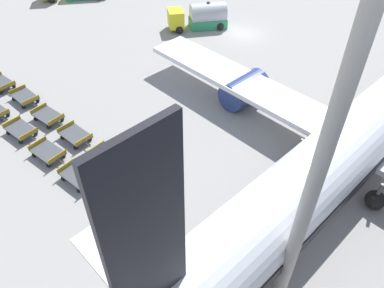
% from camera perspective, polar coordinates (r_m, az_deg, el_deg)
% --- Properties ---
extents(ground_plane, '(500.00, 500.00, 0.00)m').
position_cam_1_polar(ground_plane, '(47.62, 7.73, 16.29)').
color(ground_plane, gray).
extents(airplane, '(42.44, 47.50, 14.32)m').
position_cam_1_polar(airplane, '(30.00, 25.38, 2.29)').
color(airplane, silver).
rests_on(airplane, ground_plane).
extents(fuel_tanker_secondary, '(5.60, 7.34, 3.20)m').
position_cam_1_polar(fuel_tanker_secondary, '(48.34, 1.53, 18.78)').
color(fuel_tanker_secondary, yellow).
rests_on(fuel_tanker_secondary, ground_plane).
extents(baggage_dolly_row_near_col_c, '(3.42, 2.08, 0.92)m').
position_cam_1_polar(baggage_dolly_row_near_col_c, '(34.10, -24.61, 1.93)').
color(baggage_dolly_row_near_col_c, '#424449').
rests_on(baggage_dolly_row_near_col_c, ground_plane).
extents(baggage_dolly_row_near_col_d, '(3.43, 2.11, 0.92)m').
position_cam_1_polar(baggage_dolly_row_near_col_d, '(31.08, -21.10, -1.19)').
color(baggage_dolly_row_near_col_d, '#424449').
rests_on(baggage_dolly_row_near_col_d, ground_plane).
extents(baggage_dolly_row_near_col_e, '(3.42, 2.07, 0.92)m').
position_cam_1_polar(baggage_dolly_row_near_col_e, '(28.45, -16.95, -4.68)').
color(baggage_dolly_row_near_col_e, '#424449').
rests_on(baggage_dolly_row_near_col_e, ground_plane).
extents(baggage_dolly_row_mid_a_col_a, '(3.42, 2.03, 0.92)m').
position_cam_1_polar(baggage_dolly_row_mid_a_col_a, '(41.16, -27.06, 8.24)').
color(baggage_dolly_row_mid_a_col_a, '#424449').
rests_on(baggage_dolly_row_mid_a_col_a, ground_plane).
extents(baggage_dolly_row_mid_a_col_b, '(3.39, 1.93, 0.92)m').
position_cam_1_polar(baggage_dolly_row_mid_a_col_b, '(38.10, -24.12, 6.55)').
color(baggage_dolly_row_mid_a_col_b, '#424449').
rests_on(baggage_dolly_row_mid_a_col_b, ground_plane).
extents(baggage_dolly_row_mid_a_col_c, '(3.43, 2.10, 0.92)m').
position_cam_1_polar(baggage_dolly_row_mid_a_col_c, '(34.80, -21.09, 3.97)').
color(baggage_dolly_row_mid_a_col_c, '#424449').
rests_on(baggage_dolly_row_mid_a_col_c, ground_plane).
extents(baggage_dolly_row_mid_a_col_d, '(3.41, 1.98, 0.92)m').
position_cam_1_polar(baggage_dolly_row_mid_a_col_d, '(31.96, -17.35, 1.27)').
color(baggage_dolly_row_mid_a_col_d, '#424449').
rests_on(baggage_dolly_row_mid_a_col_d, ground_plane).
extents(baggage_dolly_row_mid_a_col_e, '(3.42, 2.03, 0.92)m').
position_cam_1_polar(baggage_dolly_row_mid_a_col_e, '(29.32, -12.76, -1.98)').
color(baggage_dolly_row_mid_a_col_e, '#424449').
rests_on(baggage_dolly_row_mid_a_col_e, ground_plane).
extents(apron_light_mast, '(2.00, 0.79, 28.29)m').
position_cam_1_polar(apron_light_mast, '(12.46, 24.26, 14.02)').
color(apron_light_mast, '#ADA89E').
rests_on(apron_light_mast, ground_plane).
extents(stand_guidance_stripe, '(1.78, 29.19, 0.01)m').
position_cam_1_polar(stand_guidance_stripe, '(25.97, 9.43, -10.39)').
color(stand_guidance_stripe, yellow).
rests_on(stand_guidance_stripe, ground_plane).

